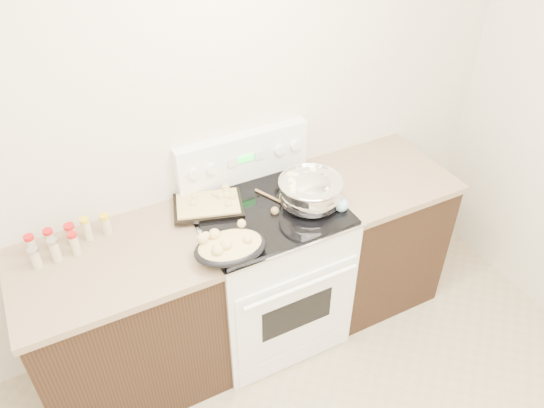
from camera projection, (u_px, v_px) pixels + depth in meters
room_shell at (415, 337)px, 1.17m from camera, size 4.10×3.60×2.75m
counter_left at (126, 324)px, 2.76m from camera, size 0.93×0.67×0.92m
counter_right at (371, 233)px, 3.33m from camera, size 0.73×0.67×0.92m
kitchen_range at (268, 269)px, 3.04m from camera, size 0.78×0.73×1.22m
mixing_bowl at (311, 192)px, 2.73m from camera, size 0.42×0.42×0.20m
roasting_pan at (229, 246)px, 2.45m from camera, size 0.37×0.27×0.12m
baking_sheet at (210, 203)px, 2.75m from camera, size 0.41×0.34×0.06m
wooden_spoon at (274, 206)px, 2.75m from camera, size 0.13×0.24×0.04m
blue_ladle at (340, 203)px, 2.74m from camera, size 0.11×0.26×0.09m
spice_jars at (64, 240)px, 2.50m from camera, size 0.39×0.14×0.13m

